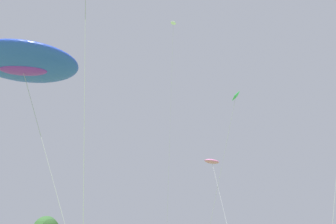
% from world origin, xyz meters
% --- Properties ---
extents(big_show_kite, '(11.50, 11.92, 12.01)m').
position_xyz_m(big_show_kite, '(-4.05, 17.21, 11.42)').
color(big_show_kite, blue).
rests_on(big_show_kite, ground).
extents(small_kite_delta_white, '(3.43, 3.47, 7.98)m').
position_xyz_m(small_kite_delta_white, '(8.59, 12.68, 7.76)').
color(small_kite_delta_white, pink).
rests_on(small_kite_delta_white, ground).
extents(small_kite_bird_shape, '(3.34, 3.65, 21.38)m').
position_xyz_m(small_kite_bird_shape, '(7.69, 15.44, 19.27)').
color(small_kite_bird_shape, white).
rests_on(small_kite_bird_shape, ground).
extents(small_kite_triangle_green, '(1.21, 4.69, 11.87)m').
position_xyz_m(small_kite_triangle_green, '(7.54, 10.19, 10.42)').
color(small_kite_triangle_green, green).
rests_on(small_kite_triangle_green, ground).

